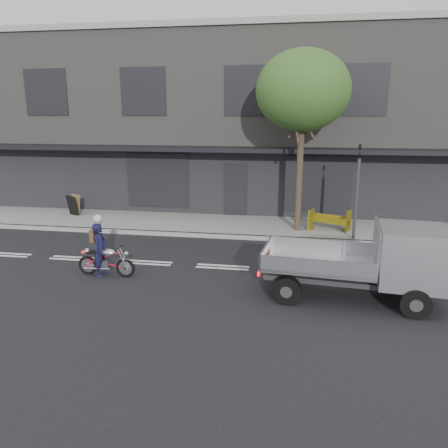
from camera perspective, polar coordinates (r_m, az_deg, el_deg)
ground at (r=13.26m, az=-0.19°, el=-5.65°), size 80.00×80.00×0.00m
sidewalk at (r=17.68m, az=2.37°, el=-0.26°), size 32.00×3.20×0.15m
kerb at (r=16.15m, az=1.66°, el=-1.68°), size 32.00×0.20×0.15m
building_main at (r=23.67m, az=4.52°, el=13.03°), size 26.00×10.00×8.00m
street_tree at (r=16.49m, az=10.27°, el=16.73°), size 3.40×3.40×6.74m
traffic_light_pole at (r=16.03m, az=16.89°, el=3.38°), size 0.12×0.12×3.50m
motorcycle at (r=12.90m, az=-15.17°, el=-4.61°), size 1.72×0.50×0.88m
rider at (r=12.87m, az=-15.87°, el=-3.24°), size 0.38×0.57×1.53m
flatbed_ute at (r=11.30m, az=21.36°, el=-4.15°), size 4.47×2.16×2.00m
construction_barrier at (r=16.88m, az=13.67°, el=0.35°), size 1.59×1.16×0.83m
sandwich_board at (r=20.19m, az=-19.21°, el=2.30°), size 0.66×0.56×0.88m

